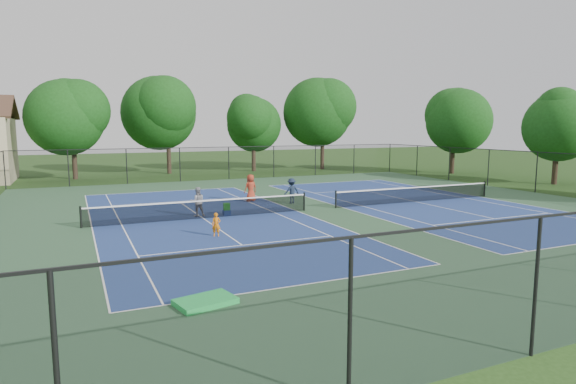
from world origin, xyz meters
name	(u,v)px	position (x,y,z in m)	size (l,w,h in m)	color
ground	(320,209)	(0.00, 0.00, 0.00)	(140.00, 140.00, 0.00)	#234716
court_pad	(320,209)	(0.00, 0.00, 0.00)	(36.00, 36.00, 0.01)	#2A4B2E
tennis_court_left	(203,217)	(-7.00, 0.00, 0.10)	(12.00, 23.83, 1.07)	navy
tennis_court_right	(416,200)	(7.00, 0.00, 0.10)	(12.00, 23.83, 1.07)	navy
perimeter_fence	(320,182)	(0.00, 0.00, 1.60)	(36.08, 36.08, 3.02)	black
tree_back_a	(72,114)	(-13.00, 24.00, 6.04)	(6.80, 6.80, 9.15)	#2D2116
tree_back_b	(167,110)	(-4.00, 26.00, 6.60)	(7.60, 7.60, 10.03)	#2D2116
tree_back_c	(253,121)	(5.00, 25.00, 5.48)	(6.00, 6.00, 8.40)	#2D2116
tree_back_d	(323,109)	(13.00, 24.00, 6.82)	(7.80, 7.80, 10.37)	#2D2116
tree_side_e	(454,117)	(23.00, 14.00, 5.81)	(6.60, 6.60, 8.87)	#2D2116
tree_side_f	(558,122)	(24.00, 3.00, 5.25)	(5.80, 5.80, 8.12)	#2D2116
child_player	(216,225)	(-7.51, -4.34, 0.53)	(0.39, 0.25, 1.06)	orange
instructor	(197,202)	(-7.10, 0.80, 0.80)	(0.78, 0.61, 1.60)	gray
bystander_b	(292,191)	(-0.58, 2.77, 0.80)	(1.03, 0.59, 1.60)	#172133
bystander_c	(251,188)	(-2.69, 4.57, 0.89)	(0.87, 0.56, 1.77)	#9B311C
ball_crate	(227,213)	(-5.59, 0.40, 0.15)	(0.39, 0.32, 0.29)	navy
ball_hopper	(227,207)	(-5.59, 0.40, 0.49)	(0.34, 0.28, 0.39)	#1C991B
green_tarp	(205,301)	(-10.05, -12.25, 0.09)	(1.57, 1.01, 0.16)	green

